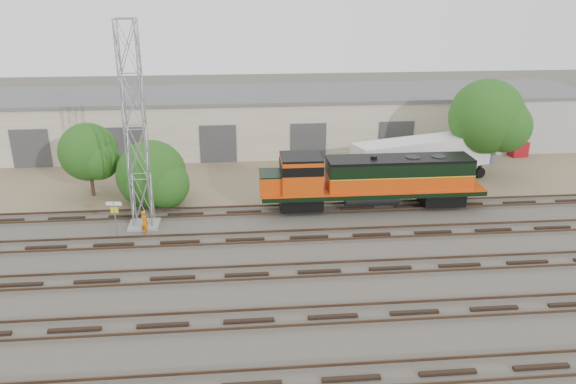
{
  "coord_description": "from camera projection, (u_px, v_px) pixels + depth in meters",
  "views": [
    {
      "loc": [
        -4.23,
        -30.23,
        15.0
      ],
      "look_at": [
        -1.1,
        4.0,
        2.2
      ],
      "focal_mm": 35.0,
      "sensor_mm": 36.0,
      "label": 1
    }
  ],
  "objects": [
    {
      "name": "signal_tower",
      "position": [
        136.0,
        131.0,
        34.82
      ],
      "size": [
        1.93,
        1.93,
        13.1
      ],
      "rotation": [
        0.0,
        0.0,
        0.01
      ],
      "color": "gray",
      "rests_on": "ground"
    },
    {
      "name": "tracks",
      "position": [
        319.0,
        271.0,
        30.98
      ],
      "size": [
        80.0,
        20.4,
        0.28
      ],
      "color": "black",
      "rests_on": "ground"
    },
    {
      "name": "tree_east",
      "position": [
        491.0,
        119.0,
        44.57
      ],
      "size": [
        6.24,
        5.94,
        8.02
      ],
      "color": "#382619",
      "rests_on": "ground"
    },
    {
      "name": "locomotive",
      "position": [
        369.0,
        180.0,
        39.05
      ],
      "size": [
        15.67,
        2.75,
        3.77
      ],
      "color": "black",
      "rests_on": "tracks"
    },
    {
      "name": "dumpster_blue",
      "position": [
        479.0,
        154.0,
        50.04
      ],
      "size": [
        1.73,
        1.64,
        1.5
      ],
      "primitive_type": "cube",
      "rotation": [
        0.0,
        0.0,
        0.09
      ],
      "color": "#16209B",
      "rests_on": "ground"
    },
    {
      "name": "semi_trailer",
      "position": [
        425.0,
        155.0,
        44.43
      ],
      "size": [
        11.88,
        5.73,
        3.6
      ],
      "rotation": [
        0.0,
        0.0,
        0.3
      ],
      "color": "silver",
      "rests_on": "ground"
    },
    {
      "name": "ground",
      "position": [
        312.0,
        249.0,
        33.81
      ],
      "size": [
        140.0,
        140.0,
        0.0
      ],
      "primitive_type": "plane",
      "color": "#47423A",
      "rests_on": "ground"
    },
    {
      "name": "tree_mid",
      "position": [
        155.0,
        177.0,
        39.94
      ],
      "size": [
        5.21,
        4.97,
        4.97
      ],
      "color": "#382619",
      "rests_on": "ground"
    },
    {
      "name": "dumpster_red",
      "position": [
        517.0,
        149.0,
        51.76
      ],
      "size": [
        1.64,
        1.55,
        1.4
      ],
      "primitive_type": "cube",
      "rotation": [
        0.0,
        0.0,
        0.11
      ],
      "color": "maroon",
      "rests_on": "ground"
    },
    {
      "name": "tree_west",
      "position": [
        91.0,
        154.0,
        40.95
      ],
      "size": [
        4.47,
        4.25,
        5.57
      ],
      "color": "#382619",
      "rests_on": "ground"
    },
    {
      "name": "warehouse",
      "position": [
        282.0,
        119.0,
        54.33
      ],
      "size": [
        58.4,
        10.4,
        5.3
      ],
      "color": "beige",
      "rests_on": "ground"
    },
    {
      "name": "worker",
      "position": [
        145.0,
        222.0,
        35.57
      ],
      "size": [
        0.69,
        0.66,
        1.59
      ],
      "primitive_type": "imported",
      "rotation": [
        0.0,
        0.0,
        2.44
      ],
      "color": "#CF670B",
      "rests_on": "ground"
    },
    {
      "name": "dirt_strip",
      "position": [
        289.0,
        171.0,
        47.8
      ],
      "size": [
        80.0,
        16.0,
        0.02
      ],
      "primitive_type": "cube",
      "color": "#726047",
      "rests_on": "ground"
    },
    {
      "name": "sign_post",
      "position": [
        115.0,
        212.0,
        34.88
      ],
      "size": [
        0.97,
        0.17,
        2.38
      ],
      "color": "gray",
      "rests_on": "ground"
    }
  ]
}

